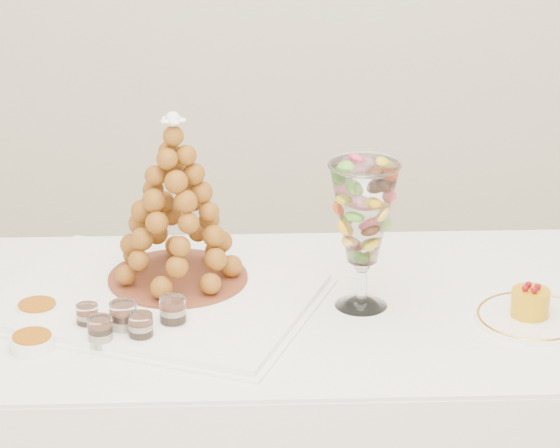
{
  "coord_description": "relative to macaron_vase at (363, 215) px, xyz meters",
  "views": [
    {
      "loc": [
        0.05,
        -2.35,
        2.05
      ],
      "look_at": [
        -0.02,
        0.22,
        0.99
      ],
      "focal_mm": 85.0,
      "sensor_mm": 36.0,
      "label": 1
    }
  ],
  "objects": [
    {
      "name": "lace_tray",
      "position": [
        -0.45,
        -0.01,
        -0.2
      ],
      "size": [
        0.77,
        0.67,
        0.02
      ],
      "primitive_type": "cube",
      "rotation": [
        0.0,
        0.0,
        -0.32
      ],
      "color": "white",
      "rests_on": "buffet_table"
    },
    {
      "name": "macaron_vase",
      "position": [
        0.0,
        0.0,
        0.0
      ],
      "size": [
        0.15,
        0.15,
        0.33
      ],
      "color": "white",
      "rests_on": "buffet_table"
    },
    {
      "name": "cake_plate",
      "position": [
        0.36,
        -0.06,
        -0.21
      ],
      "size": [
        0.25,
        0.25,
        0.01
      ],
      "primitive_type": "cylinder",
      "color": "white",
      "rests_on": "buffet_table"
    },
    {
      "name": "verrine_a",
      "position": [
        -0.58,
        -0.15,
        -0.18
      ],
      "size": [
        0.05,
        0.05,
        0.06
      ],
      "primitive_type": "cylinder",
      "rotation": [
        0.0,
        0.0,
        0.05
      ],
      "color": "white",
      "rests_on": "buffet_table"
    },
    {
      "name": "verrine_b",
      "position": [
        -0.5,
        -0.16,
        -0.17
      ],
      "size": [
        0.07,
        0.07,
        0.08
      ],
      "primitive_type": "cylinder",
      "rotation": [
        0.0,
        0.0,
        0.18
      ],
      "color": "white",
      "rests_on": "buffet_table"
    },
    {
      "name": "verrine_c",
      "position": [
        -0.4,
        -0.13,
        -0.17
      ],
      "size": [
        0.07,
        0.07,
        0.08
      ],
      "primitive_type": "cylinder",
      "rotation": [
        0.0,
        0.0,
        0.31
      ],
      "color": "white",
      "rests_on": "buffet_table"
    },
    {
      "name": "verrine_d",
      "position": [
        -0.54,
        -0.22,
        -0.18
      ],
      "size": [
        0.06,
        0.06,
        0.07
      ],
      "primitive_type": "cylinder",
      "rotation": [
        0.0,
        0.0,
        0.15
      ],
      "color": "white",
      "rests_on": "buffet_table"
    },
    {
      "name": "verrine_e",
      "position": [
        -0.46,
        -0.2,
        -0.18
      ],
      "size": [
        0.07,
        0.07,
        0.07
      ],
      "primitive_type": "cylinder",
      "rotation": [
        0.0,
        0.0,
        -0.33
      ],
      "color": "white",
      "rests_on": "buffet_table"
    },
    {
      "name": "ramekin_back",
      "position": [
        -0.7,
        -0.08,
        -0.2
      ],
      "size": [
        0.09,
        0.09,
        0.03
      ],
      "primitive_type": "cylinder",
      "color": "white",
      "rests_on": "buffet_table"
    },
    {
      "name": "ramekin_front",
      "position": [
        -0.68,
        -0.22,
        -0.2
      ],
      "size": [
        0.09,
        0.09,
        0.03
      ],
      "primitive_type": "cylinder",
      "color": "white",
      "rests_on": "buffet_table"
    },
    {
      "name": "croquembouche",
      "position": [
        -0.41,
        0.08,
        -0.0
      ],
      "size": [
        0.31,
        0.31,
        0.39
      ],
      "rotation": [
        0.0,
        0.0,
        -0.06
      ],
      "color": "brown",
      "rests_on": "lace_tray"
    },
    {
      "name": "mousse_cake",
      "position": [
        0.36,
        -0.06,
        -0.17
      ],
      "size": [
        0.08,
        0.08,
        0.07
      ],
      "color": "#C18908",
      "rests_on": "cake_plate"
    }
  ]
}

